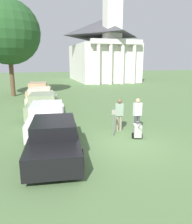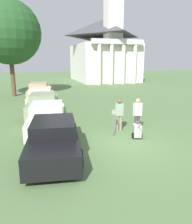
% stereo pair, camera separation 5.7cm
% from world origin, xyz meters
% --- Properties ---
extents(ground_plane, '(120.00, 120.00, 0.00)m').
position_xyz_m(ground_plane, '(0.00, 0.00, 0.00)').
color(ground_plane, '#517042').
extents(parked_car_black, '(2.49, 5.25, 1.45)m').
position_xyz_m(parked_car_black, '(-3.03, -0.04, 0.68)').
color(parked_car_black, black).
rests_on(parked_car_black, ground_plane).
extents(parked_car_white, '(2.43, 5.13, 1.51)m').
position_xyz_m(parked_car_white, '(-3.03, 3.07, 0.70)').
color(parked_car_white, silver).
rests_on(parked_car_white, ground_plane).
extents(parked_car_sage, '(2.52, 5.33, 1.49)m').
position_xyz_m(parked_car_sage, '(-3.03, 6.67, 0.71)').
color(parked_car_sage, gray).
rests_on(parked_car_sage, ground_plane).
extents(parked_car_cream, '(2.46, 4.83, 1.52)m').
position_xyz_m(parked_car_cream, '(-3.03, 9.67, 0.71)').
color(parked_car_cream, beige).
rests_on(parked_car_cream, ground_plane).
extents(parked_car_tan, '(2.45, 5.14, 1.59)m').
position_xyz_m(parked_car_tan, '(-3.03, 13.20, 0.74)').
color(parked_car_tan, tan).
rests_on(parked_car_tan, ground_plane).
extents(parking_meter, '(0.18, 0.09, 1.33)m').
position_xyz_m(parking_meter, '(-0.03, 1.20, 0.93)').
color(parking_meter, slate).
rests_on(parking_meter, ground_plane).
extents(person_worker, '(0.47, 0.35, 1.72)m').
position_xyz_m(person_worker, '(0.58, 1.88, 0.98)').
color(person_worker, gray).
rests_on(person_worker, ground_plane).
extents(person_supervisor, '(0.43, 0.25, 1.76)m').
position_xyz_m(person_supervisor, '(1.48, 1.58, 1.00)').
color(person_supervisor, '#3F3F47').
rests_on(person_supervisor, ground_plane).
extents(equipment_cart, '(0.53, 1.00, 1.00)m').
position_xyz_m(equipment_cart, '(0.98, 0.56, 0.39)').
color(equipment_cart, '#B2B2AD').
rests_on(equipment_cart, ground_plane).
extents(church, '(9.81, 13.88, 20.57)m').
position_xyz_m(church, '(9.04, 29.63, 5.61)').
color(church, silver).
rests_on(church, ground_plane).
extents(shade_tree, '(6.24, 6.24, 9.42)m').
position_xyz_m(shade_tree, '(-5.48, 15.65, 6.28)').
color(shade_tree, brown).
rests_on(shade_tree, ground_plane).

